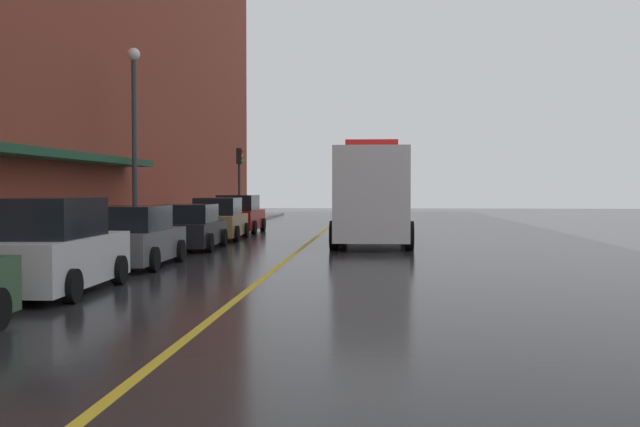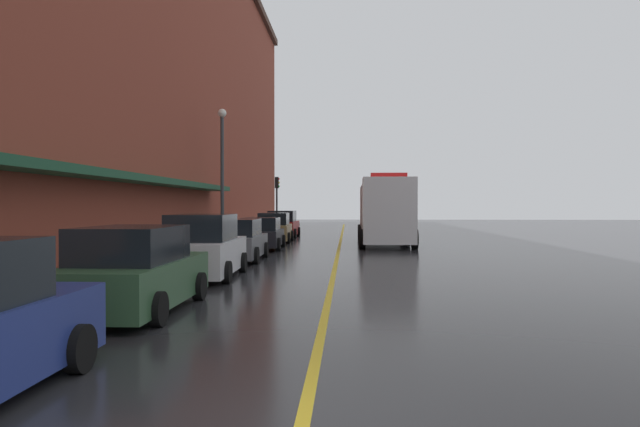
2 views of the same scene
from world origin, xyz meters
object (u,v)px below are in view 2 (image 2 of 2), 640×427
(parked_car_1, at_px, (135,272))
(traffic_light_near, at_px, (277,193))
(parked_car_4, at_px, (261,234))
(parked_car_5, at_px, (274,228))
(parked_car_6, at_px, (283,225))
(parking_meter_1, at_px, (262,222))
(street_lamp_left, at_px, (222,162))
(box_truck, at_px, (385,212))
(parked_car_2, at_px, (204,248))
(parking_meter_0, at_px, (252,224))
(parked_car_3, at_px, (236,241))

(parked_car_1, xyz_separation_m, traffic_light_near, (-1.37, 34.67, 2.33))
(parked_car_4, distance_m, parked_car_5, 5.16)
(parked_car_6, relative_size, parking_meter_1, 3.22)
(parked_car_4, xyz_separation_m, street_lamp_left, (-2.09, 0.57, 3.66))
(parked_car_5, relative_size, box_truck, 0.46)
(parked_car_6, xyz_separation_m, parking_meter_1, (-1.37, -0.24, 0.22))
(parked_car_2, xyz_separation_m, parking_meter_0, (-1.45, 17.51, 0.17))
(parking_meter_1, bearing_deg, parked_car_3, -85.03)
(parked_car_4, height_order, street_lamp_left, street_lamp_left)
(parked_car_3, distance_m, box_truck, 11.52)
(parked_car_2, distance_m, street_lamp_left, 12.56)
(parked_car_1, relative_size, parked_car_4, 1.09)
(parking_meter_1, bearing_deg, parked_car_1, -86.97)
(parked_car_2, bearing_deg, traffic_light_near, 1.26)
(parked_car_3, relative_size, parked_car_5, 1.03)
(parked_car_1, bearing_deg, parked_car_6, 0.09)
(parked_car_4, relative_size, parked_car_6, 1.00)
(parked_car_5, xyz_separation_m, parked_car_6, (-0.10, 5.21, 0.03))
(box_truck, bearing_deg, street_lamp_left, -70.49)
(parked_car_2, xyz_separation_m, parked_car_5, (0.02, 16.48, -0.08))
(parked_car_5, distance_m, parking_meter_0, 1.81)
(parked_car_2, xyz_separation_m, parked_car_6, (-0.08, 21.69, -0.05))
(box_truck, distance_m, parking_meter_1, 10.29)
(street_lamp_left, bearing_deg, parking_meter_0, 83.92)
(parked_car_3, bearing_deg, parked_car_6, -0.44)
(parked_car_3, distance_m, parking_meter_0, 12.27)
(traffic_light_near, bearing_deg, parked_car_5, -83.66)
(parked_car_6, bearing_deg, parked_car_5, -178.33)
(box_truck, xyz_separation_m, street_lamp_left, (-8.43, -2.94, 2.60))
(parked_car_6, relative_size, traffic_light_near, 1.00)
(parked_car_4, distance_m, box_truck, 7.33)
(street_lamp_left, relative_size, traffic_light_near, 1.61)
(parked_car_1, distance_m, box_truck, 21.40)
(parked_car_1, xyz_separation_m, parked_car_4, (0.06, 16.89, -0.08))
(parked_car_6, bearing_deg, parked_car_2, -179.20)
(parked_car_1, distance_m, traffic_light_near, 34.78)
(parked_car_5, bearing_deg, parking_meter_0, 53.27)
(parked_car_3, bearing_deg, parked_car_2, 179.91)
(parked_car_5, relative_size, parked_car_6, 1.00)
(parked_car_1, height_order, parking_meter_1, parked_car_1)
(parked_car_6, bearing_deg, traffic_light_near, 10.57)
(parked_car_4, height_order, parked_car_6, parked_car_6)
(parked_car_5, bearing_deg, traffic_light_near, 4.87)
(parking_meter_0, bearing_deg, parked_car_1, -86.45)
(parked_car_1, xyz_separation_m, parked_car_2, (0.02, 5.58, 0.06))
(parking_meter_0, relative_size, street_lamp_left, 0.19)
(parked_car_2, bearing_deg, parked_car_1, 178.37)
(parked_car_4, bearing_deg, parked_car_2, 178.47)
(box_truck, relative_size, parking_meter_1, 6.98)
(parked_car_5, relative_size, street_lamp_left, 0.62)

